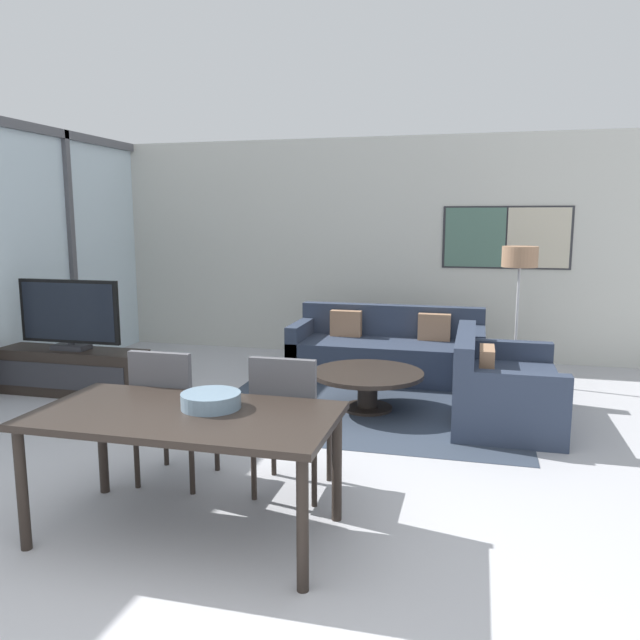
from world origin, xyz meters
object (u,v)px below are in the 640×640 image
(dining_table, at_px, (185,425))
(fruit_bowl, at_px, (211,399))
(coffee_table, at_px, (368,381))
(sofa_main, at_px, (388,353))
(tv_console, at_px, (73,372))
(dining_chair_centre, at_px, (289,420))
(floor_lamp, at_px, (519,266))
(dining_chair_left, at_px, (170,411))
(television, at_px, (69,315))
(sofa_side, at_px, (497,391))

(dining_table, xyz_separation_m, fruit_bowl, (0.11, 0.11, 0.12))
(coffee_table, xyz_separation_m, fruit_bowl, (-0.48, -2.46, 0.49))
(sofa_main, distance_m, coffee_table, 1.32)
(tv_console, bearing_deg, dining_chair_centre, -31.34)
(coffee_table, bearing_deg, floor_lamp, 44.14)
(tv_console, height_order, dining_chair_left, dining_chair_left)
(sofa_main, bearing_deg, floor_lamp, 1.17)
(television, xyz_separation_m, sofa_side, (4.19, 0.19, -0.55))
(dining_chair_centre, bearing_deg, dining_chair_left, -178.35)
(sofa_side, distance_m, dining_chair_centre, 2.36)
(sofa_main, relative_size, floor_lamp, 1.43)
(television, relative_size, fruit_bowl, 3.28)
(sofa_side, xyz_separation_m, fruit_bowl, (-1.65, -2.43, 0.50))
(sofa_main, height_order, sofa_side, same)
(dining_chair_centre, bearing_deg, dining_table, -123.20)
(television, bearing_deg, sofa_main, 26.85)
(sofa_side, relative_size, dining_chair_left, 1.54)
(sofa_main, xyz_separation_m, dining_table, (-0.58, -3.89, 0.38))
(tv_console, distance_m, television, 0.59)
(television, distance_m, dining_chair_centre, 3.35)
(tv_console, bearing_deg, sofa_side, 2.55)
(fruit_bowl, bearing_deg, dining_chair_left, 136.68)
(coffee_table, relative_size, fruit_bowl, 3.09)
(fruit_bowl, height_order, floor_lamp, floor_lamp)
(television, distance_m, sofa_main, 3.43)
(television, relative_size, coffee_table, 1.06)
(tv_console, height_order, coffee_table, tv_console)
(television, height_order, sofa_side, television)
(television, relative_size, sofa_main, 0.52)
(tv_console, height_order, sofa_main, sofa_main)
(coffee_table, xyz_separation_m, floor_lamp, (1.39, 1.35, 1.00))
(television, bearing_deg, coffee_table, 3.98)
(sofa_side, distance_m, dining_chair_left, 2.92)
(tv_console, bearing_deg, television, 90.00)
(coffee_table, bearing_deg, dining_chair_left, -116.81)
(dining_table, bearing_deg, dining_chair_left, 124.22)
(sofa_side, relative_size, dining_chair_centre, 1.54)
(sofa_main, xyz_separation_m, dining_chair_centre, (-0.18, -3.26, 0.24))
(sofa_main, relative_size, sofa_side, 1.48)
(television, relative_size, dining_table, 0.66)
(floor_lamp, bearing_deg, dining_chair_centre, -115.43)
(dining_chair_left, bearing_deg, sofa_side, 41.90)
(coffee_table, bearing_deg, dining_chair_centre, -95.17)
(sofa_side, height_order, fruit_bowl, fruit_bowl)
(television, xyz_separation_m, dining_table, (2.44, -2.36, -0.17))
(sofa_side, height_order, dining_chair_left, dining_chair_left)
(sofa_side, distance_m, floor_lamp, 1.72)
(tv_console, xyz_separation_m, floor_lamp, (4.41, 1.56, 1.05))
(dining_chair_centre, bearing_deg, television, 148.65)
(sofa_side, distance_m, coffee_table, 1.17)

